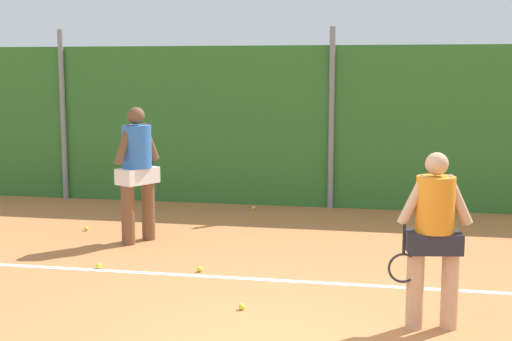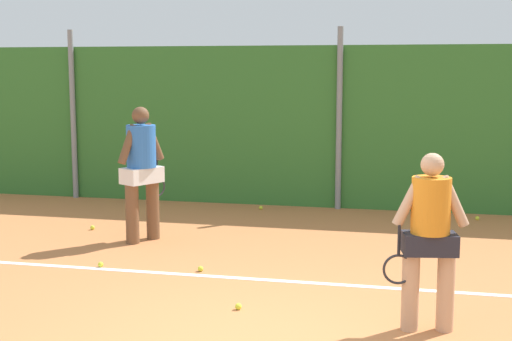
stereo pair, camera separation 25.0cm
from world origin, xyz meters
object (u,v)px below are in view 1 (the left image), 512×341
(tennis_ball_1, at_px, (418,230))
(tennis_ball_5, at_px, (99,266))
(tennis_ball_9, at_px, (254,208))
(player_foreground_near, at_px, (434,231))
(tennis_ball_3, at_px, (86,229))
(tennis_ball_6, at_px, (200,269))
(tennis_ball_8, at_px, (469,217))
(tennis_ball_0, at_px, (242,307))
(player_midcourt, at_px, (137,167))

(tennis_ball_1, height_order, tennis_ball_5, same)
(tennis_ball_1, xyz_separation_m, tennis_ball_9, (-2.72, 1.20, 0.00))
(player_foreground_near, bearing_deg, tennis_ball_1, -100.24)
(tennis_ball_3, distance_m, tennis_ball_6, 2.85)
(tennis_ball_3, xyz_separation_m, tennis_ball_5, (1.00, -1.86, 0.00))
(tennis_ball_3, relative_size, tennis_ball_5, 1.00)
(player_foreground_near, relative_size, tennis_ball_8, 25.04)
(player_foreground_near, height_order, tennis_ball_6, player_foreground_near)
(tennis_ball_8, height_order, tennis_ball_9, same)
(player_foreground_near, relative_size, tennis_ball_0, 25.04)
(player_foreground_near, relative_size, player_midcourt, 0.88)
(tennis_ball_6, distance_m, tennis_ball_9, 3.84)
(tennis_ball_0, bearing_deg, tennis_ball_9, 99.83)
(tennis_ball_1, xyz_separation_m, tennis_ball_6, (-2.62, -2.64, 0.00))
(tennis_ball_1, relative_size, tennis_ball_8, 1.00)
(tennis_ball_6, bearing_deg, tennis_ball_8, 47.46)
(player_midcourt, distance_m, tennis_ball_5, 1.71)
(player_midcourt, relative_size, tennis_ball_5, 28.48)
(tennis_ball_5, bearing_deg, player_midcourt, 89.59)
(tennis_ball_5, bearing_deg, tennis_ball_0, -29.32)
(tennis_ball_3, bearing_deg, player_midcourt, -25.70)
(player_midcourt, bearing_deg, player_foreground_near, -95.65)
(tennis_ball_6, xyz_separation_m, tennis_ball_8, (3.45, 3.76, 0.00))
(tennis_ball_0, bearing_deg, tennis_ball_3, 135.18)
(tennis_ball_1, distance_m, tennis_ball_9, 2.97)
(tennis_ball_6, distance_m, tennis_ball_8, 5.10)
(player_midcourt, distance_m, tennis_ball_1, 4.21)
(tennis_ball_6, xyz_separation_m, tennis_ball_9, (-0.10, 3.84, 0.00))
(tennis_ball_6, relative_size, tennis_ball_9, 1.00)
(tennis_ball_3, bearing_deg, tennis_ball_6, -38.33)
(tennis_ball_0, height_order, tennis_ball_1, same)
(player_foreground_near, height_order, player_midcourt, player_midcourt)
(tennis_ball_1, relative_size, tennis_ball_5, 1.00)
(tennis_ball_3, bearing_deg, player_foreground_near, -33.05)
(player_foreground_near, xyz_separation_m, tennis_ball_1, (0.01, 4.02, -0.89))
(tennis_ball_0, xyz_separation_m, tennis_ball_8, (2.67, 4.98, 0.00))
(tennis_ball_3, relative_size, tennis_ball_6, 1.00)
(tennis_ball_0, bearing_deg, tennis_ball_6, 122.31)
(tennis_ball_9, bearing_deg, tennis_ball_0, -80.17)
(tennis_ball_5, bearing_deg, tennis_ball_1, 35.27)
(player_midcourt, xyz_separation_m, tennis_ball_9, (1.13, 2.55, -1.02))
(player_foreground_near, bearing_deg, tennis_ball_9, -72.70)
(player_foreground_near, height_order, tennis_ball_3, player_foreground_near)
(tennis_ball_5, bearing_deg, tennis_ball_8, 39.37)
(player_foreground_near, distance_m, tennis_ball_8, 5.29)
(player_midcourt, bearing_deg, tennis_ball_8, -33.03)
(tennis_ball_0, distance_m, tennis_ball_3, 4.25)
(tennis_ball_1, relative_size, tennis_ball_6, 1.00)
(tennis_ball_5, relative_size, tennis_ball_9, 1.00)
(player_midcourt, height_order, tennis_ball_5, player_midcourt)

